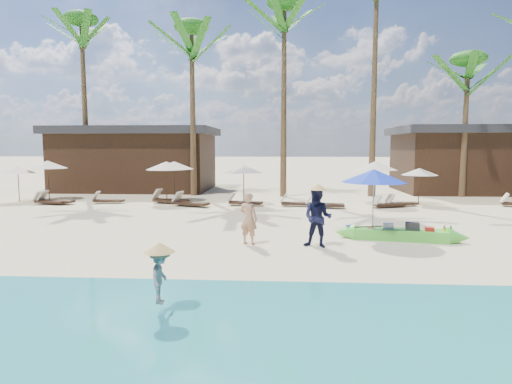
{
  "coord_description": "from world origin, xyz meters",
  "views": [
    {
      "loc": [
        2.11,
        -11.66,
        2.96
      ],
      "look_at": [
        1.25,
        2.0,
        1.52
      ],
      "focal_mm": 30.0,
      "sensor_mm": 36.0,
      "label": 1
    }
  ],
  "objects": [
    {
      "name": "lounger_4_right",
      "position": [
        -3.9,
        10.37,
        0.22
      ],
      "size": [
        2.06,
        1.06,
        0.67
      ],
      "rotation": [
        0.0,
        0.0,
        -0.24
      ],
      "color": "#361F16",
      "rests_on": "ground"
    },
    {
      "name": "lounger_7_right",
      "position": [
        7.21,
        9.46,
        0.18
      ],
      "size": [
        1.7,
        0.98,
        0.55
      ],
      "rotation": [
        0.0,
        0.0,
        0.32
      ],
      "color": "#361F16",
      "rests_on": "ground"
    },
    {
      "name": "lounger_3_left",
      "position": [
        -10.0,
        9.59,
        0.2
      ],
      "size": [
        1.82,
        0.94,
        0.59
      ],
      "rotation": [
        0.0,
        0.0,
        -0.24
      ],
      "color": "#361F16",
      "rests_on": "ground"
    },
    {
      "name": "wet_sand_strip",
      "position": [
        0.0,
        -5.0,
        0.0
      ],
      "size": [
        240.0,
        4.5,
        0.01
      ],
      "primitive_type": "cube",
      "color": "tan",
      "rests_on": "ground"
    },
    {
      "name": "vendor_yellow",
      "position": [
        -0.06,
        -4.38,
        0.67
      ],
      "size": [
        0.41,
        0.66,
        0.99
      ],
      "primitive_type": "imported",
      "rotation": [
        0.0,
        0.0,
        1.65
      ],
      "color": "gray",
      "rests_on": "ground"
    },
    {
      "name": "green_canoe",
      "position": [
        5.85,
        1.99,
        0.2
      ],
      "size": [
        4.58,
        1.12,
        0.59
      ],
      "rotation": [
        0.0,
        0.0,
        -0.18
      ],
      "color": "#59DF44",
      "rests_on": "ground"
    },
    {
      "name": "lounger_7_left",
      "position": [
        4.07,
        9.13,
        0.21
      ],
      "size": [
        1.9,
        0.69,
        0.63
      ],
      "rotation": [
        0.0,
        0.0,
        -0.07
      ],
      "color": "#361F16",
      "rests_on": "ground"
    },
    {
      "name": "ground",
      "position": [
        0.0,
        0.0,
        0.0
      ],
      "size": [
        240.0,
        240.0,
        0.0
      ],
      "primitive_type": "plane",
      "color": "beige",
      "rests_on": "ground"
    },
    {
      "name": "resort_parasol_2",
      "position": [
        -12.34,
        10.79,
        1.73
      ],
      "size": [
        1.86,
        1.86,
        1.91
      ],
      "color": "#361F16",
      "rests_on": "ground"
    },
    {
      "name": "palm_4",
      "position": [
        2.15,
        14.01,
        9.45
      ],
      "size": [
        2.08,
        2.08,
        11.7
      ],
      "color": "brown",
      "rests_on": "ground"
    },
    {
      "name": "resort_parasol_8",
      "position": [
        9.14,
        10.78,
        1.7
      ],
      "size": [
        1.83,
        1.83,
        1.89
      ],
      "color": "#361F16",
      "rests_on": "ground"
    },
    {
      "name": "resort_parasol_7",
      "position": [
        6.83,
        10.41,
        2.02
      ],
      "size": [
        2.17,
        2.17,
        2.24
      ],
      "color": "#361F16",
      "rests_on": "ground"
    },
    {
      "name": "palm_5",
      "position": [
        7.45,
        14.38,
        10.82
      ],
      "size": [
        2.08,
        2.08,
        13.6
      ],
      "color": "brown",
      "rests_on": "ground"
    },
    {
      "name": "lounger_5_left",
      "position": [
        -2.56,
        9.3,
        0.22
      ],
      "size": [
        1.99,
        1.18,
        0.65
      ],
      "rotation": [
        0.0,
        0.0,
        -0.34
      ],
      "color": "#361F16",
      "rests_on": "ground"
    },
    {
      "name": "vendor_green",
      "position": [
        3.15,
        0.85,
        0.89
      ],
      "size": [
        1.04,
        0.92,
        1.77
      ],
      "primitive_type": "imported",
      "rotation": [
        0.0,
        0.0,
        -0.34
      ],
      "color": "#131534",
      "rests_on": "ground"
    },
    {
      "name": "lounger_6_left",
      "position": [
        0.11,
        9.82,
        0.2
      ],
      "size": [
        1.83,
        0.81,
        0.6
      ],
      "rotation": [
        0.0,
        0.0,
        -0.16
      ],
      "color": "#361F16",
      "rests_on": "ground"
    },
    {
      "name": "pavilion_west",
      "position": [
        -8.0,
        17.5,
        2.19
      ],
      "size": [
        10.8,
        6.6,
        4.3
      ],
      "color": "#361F16",
      "rests_on": "ground"
    },
    {
      "name": "lounger_4_left",
      "position": [
        -7.19,
        10.24,
        0.19
      ],
      "size": [
        1.67,
        0.62,
        0.56
      ],
      "rotation": [
        0.0,
        0.0,
        0.07
      ],
      "color": "#361F16",
      "rests_on": "ground"
    },
    {
      "name": "resort_parasol_5",
      "position": [
        -3.8,
        11.29,
        1.97
      ],
      "size": [
        2.12,
        2.12,
        2.18
      ],
      "color": "#361F16",
      "rests_on": "ground"
    },
    {
      "name": "palm_6",
      "position": [
        12.84,
        14.52,
        7.05
      ],
      "size": [
        2.08,
        2.08,
        8.51
      ],
      "color": "brown",
      "rests_on": "ground"
    },
    {
      "name": "resort_parasol_3",
      "position": [
        -10.99,
        11.41,
        1.99
      ],
      "size": [
        2.14,
        2.14,
        2.21
      ],
      "color": "#361F16",
      "rests_on": "ground"
    },
    {
      "name": "palm_2",
      "position": [
        -10.45,
        15.08,
        9.18
      ],
      "size": [
        2.08,
        2.08,
        11.33
      ],
      "color": "brown",
      "rests_on": "ground"
    },
    {
      "name": "lounger_6_right",
      "position": [
        2.73,
        9.71,
        0.19
      ],
      "size": [
        1.71,
        0.73,
        0.56
      ],
      "rotation": [
        0.0,
        0.0,
        -0.13
      ],
      "color": "#361F16",
      "rests_on": "ground"
    },
    {
      "name": "palm_3",
      "position": [
        -3.36,
        14.27,
        8.58
      ],
      "size": [
        2.08,
        2.08,
        10.52
      ],
      "color": "brown",
      "rests_on": "ground"
    },
    {
      "name": "resort_parasol_6",
      "position": [
        0.14,
        9.86,
        1.87
      ],
      "size": [
        2.02,
        2.02,
        2.08
      ],
      "color": "#361F16",
      "rests_on": "ground"
    },
    {
      "name": "pavilion_east",
      "position": [
        14.0,
        17.5,
        2.2
      ],
      "size": [
        8.8,
        6.6,
        4.3
      ],
      "color": "#361F16",
      "rests_on": "ground"
    },
    {
      "name": "tourist",
      "position": [
        1.08,
        1.13,
        0.79
      ],
      "size": [
        0.68,
        0.58,
        1.59
      ],
      "primitive_type": "imported",
      "rotation": [
        0.0,
        0.0,
        2.73
      ],
      "color": "tan",
      "rests_on": "ground"
    },
    {
      "name": "resort_parasol_4",
      "position": [
        -4.02,
        10.51,
        1.98
      ],
      "size": [
        2.14,
        2.14,
        2.2
      ],
      "color": "#361F16",
      "rests_on": "ground"
    },
    {
      "name": "blue_umbrella",
      "position": [
        5.04,
        2.26,
        2.04
      ],
      "size": [
        2.09,
        2.09,
        2.25
      ],
      "color": "#99999E",
      "rests_on": "ground"
    },
    {
      "name": "lounger_3_right",
      "position": [
        -9.74,
        9.68,
        0.21
      ],
      "size": [
        1.88,
        0.7,
        0.63
      ],
      "rotation": [
        0.0,
        0.0,
        -0.07
      ],
      "color": "#361F16",
      "rests_on": "ground"
    },
    {
      "name": "lounger_8_left",
      "position": [
        8.01,
        10.02,
        0.18
      ],
      "size": [
        1.69,
        0.87,
        0.55
      ],
      "rotation": [
        0.0,
        0.0,
        0.24
      ],
      "color": "#361F16",
      "rests_on": "ground"
    }
  ]
}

